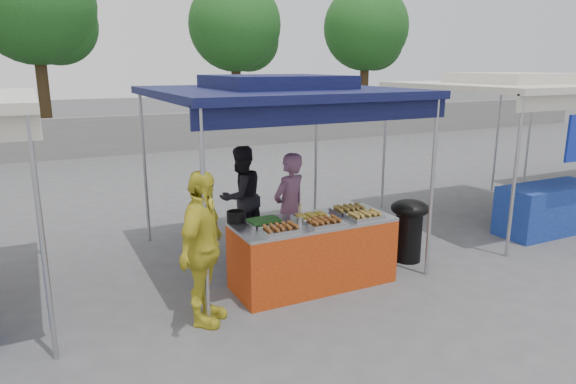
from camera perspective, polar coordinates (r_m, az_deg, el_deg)
name	(u,v)px	position (r m, az deg, el deg)	size (l,w,h in m)	color
ground_plane	(309,281)	(6.69, 2.33, -9.88)	(80.00, 80.00, 0.00)	#4E4E50
back_wall	(139,134)	(16.76, -16.18, 6.18)	(40.00, 0.25, 1.20)	slate
main_canopy	(276,90)	(7.00, -1.38, 11.21)	(3.20, 3.20, 2.57)	#A3A3A9
neighbor_stall_right	(527,132)	(9.60, 25.03, 6.05)	(3.20, 3.20, 2.57)	#A3A3A9
tree_1	(40,9)	(18.60, -25.88, 17.80)	(3.75, 3.73, 6.41)	#382815
tree_2	(238,29)	(20.04, -5.56, 17.55)	(3.47, 3.40, 5.84)	#382815
tree_3	(368,32)	(22.08, 8.90, 17.19)	(3.49, 3.42, 5.88)	#382815
vendor_table	(313,253)	(6.45, 2.79, -6.74)	(2.00, 0.80, 0.85)	#A8350F
food_tray_fl	(280,229)	(5.85, -0.89, -4.16)	(0.42, 0.30, 0.07)	#AEAEB2
food_tray_fm	(324,223)	(6.11, 4.01, -3.40)	(0.42, 0.30, 0.07)	#AEAEB2
food_tray_fr	(364,216)	(6.42, 8.49, -2.65)	(0.42, 0.30, 0.07)	#AEAEB2
food_tray_bl	(264,222)	(6.11, -2.66, -3.37)	(0.42, 0.30, 0.07)	#AEAEB2
food_tray_bm	(311,216)	(6.35, 2.60, -2.71)	(0.42, 0.30, 0.07)	#AEAEB2
food_tray_br	(349,210)	(6.67, 6.77, -1.98)	(0.42, 0.30, 0.07)	#AEAEB2
cooking_pot	(236,217)	(6.25, -5.78, -2.73)	(0.23, 0.23, 0.13)	black
skewer_cup	(300,222)	(6.06, 1.30, -3.36)	(0.08, 0.08, 0.10)	#A3A3A9
wok_burner	(409,225)	(7.39, 13.30, -3.56)	(0.53, 0.53, 0.89)	black
crate_left	(254,264)	(6.86, -3.76, -7.96)	(0.49, 0.34, 0.30)	navy
crate_right	(310,249)	(7.36, 2.47, -6.37)	(0.50, 0.35, 0.30)	navy
crate_stacked	(310,229)	(7.26, 2.49, -4.14)	(0.50, 0.35, 0.30)	navy
vendor_woman	(290,209)	(7.02, 0.17, -1.93)	(0.57, 0.37, 1.56)	#774C6A
helper_man	(241,197)	(7.76, -5.22, -0.52)	(0.75, 0.58, 1.54)	black
customer_person	(203,249)	(5.45, -9.47, -6.27)	(0.98, 0.41, 1.67)	gold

